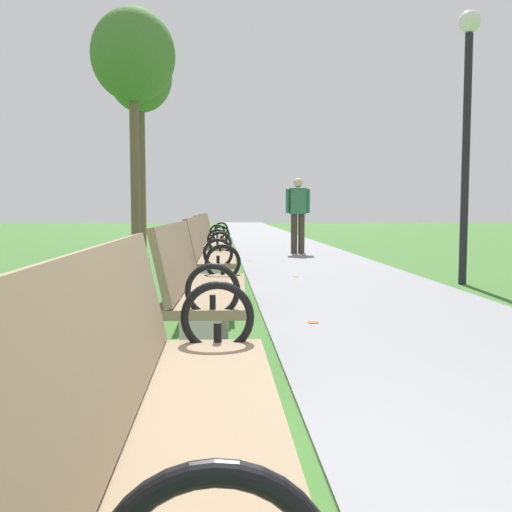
% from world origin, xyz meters
% --- Properties ---
extents(paved_walkway, '(2.48, 44.00, 0.02)m').
position_xyz_m(paved_walkway, '(1.24, 18.00, 0.01)').
color(paved_walkway, slate).
rests_on(paved_walkway, ground).
extents(park_bench_1, '(0.47, 1.60, 0.90)m').
position_xyz_m(park_bench_1, '(-0.50, 0.05, 0.49)').
color(park_bench_1, '#7A664C').
rests_on(park_bench_1, ground).
extents(park_bench_2, '(0.53, 1.62, 0.90)m').
position_xyz_m(park_bench_2, '(-0.50, 2.28, 0.49)').
color(park_bench_2, '#7A664C').
rests_on(park_bench_2, ground).
extents(park_bench_3, '(0.49, 1.61, 0.90)m').
position_xyz_m(park_bench_3, '(-0.50, 4.66, 0.49)').
color(park_bench_3, '#7A664C').
rests_on(park_bench_3, ground).
extents(park_bench_4, '(0.52, 1.61, 0.90)m').
position_xyz_m(park_bench_4, '(-0.50, 7.02, 0.49)').
color(park_bench_4, '#7A664C').
rests_on(park_bench_4, ground).
extents(park_bench_5, '(0.55, 1.62, 0.90)m').
position_xyz_m(park_bench_5, '(-0.50, 9.31, 0.49)').
color(park_bench_5, '#7A664C').
rests_on(park_bench_5, ground).
extents(tree_2, '(1.84, 1.84, 5.36)m').
position_xyz_m(tree_2, '(-2.26, 11.99, 4.29)').
color(tree_2, brown).
rests_on(tree_2, ground).
extents(tree_3, '(1.55, 1.55, 5.05)m').
position_xyz_m(tree_3, '(-2.31, 13.52, 4.13)').
color(tree_3, brown).
rests_on(tree_3, ground).
extents(pedestrian_walking, '(0.53, 0.23, 1.62)m').
position_xyz_m(pedestrian_walking, '(1.30, 11.32, 0.93)').
color(pedestrian_walking, '#3D3328').
rests_on(pedestrian_walking, paved_walkway).
extents(lamp_post, '(0.28, 0.28, 3.48)m').
position_xyz_m(lamp_post, '(2.78, 6.13, 2.31)').
color(lamp_post, black).
rests_on(lamp_post, ground).
extents(scattered_leaves, '(3.94, 12.78, 0.02)m').
position_xyz_m(scattered_leaves, '(-0.51, 2.54, 0.01)').
color(scattered_leaves, '#BC842D').
rests_on(scattered_leaves, ground).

